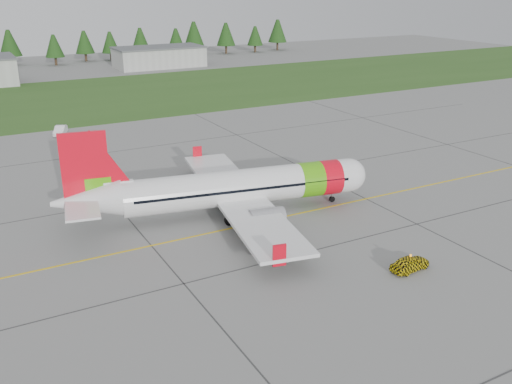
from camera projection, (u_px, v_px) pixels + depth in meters
ground at (336, 245)px, 52.57m from camera, size 320.00×320.00×0.00m
aircraft at (235, 188)px, 58.62m from camera, size 32.61×30.47×9.95m
follow_me_car at (411, 250)px, 47.37m from camera, size 1.42×1.63×3.74m
service_van at (59, 121)px, 89.30m from camera, size 1.95×1.90×4.38m
grass_strip at (105, 96)px, 120.03m from camera, size 320.00×50.00×0.03m
taxi_guideline at (290, 215)px, 59.15m from camera, size 120.00×0.25×0.02m
hangar_east at (159, 57)px, 159.97m from camera, size 24.00×12.00×5.20m
treeline at (53, 47)px, 164.36m from camera, size 160.00×8.00×10.00m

